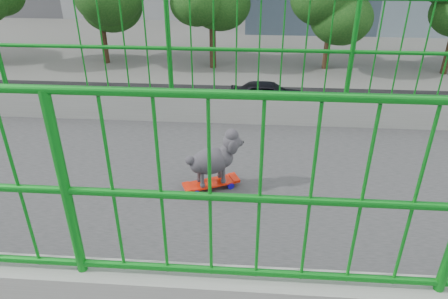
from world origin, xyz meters
TOP-DOWN VIEW (x-y plane):
  - road at (-13.00, 0.00)m, footprint 18.00×90.00m
  - railing at (0.00, 0.00)m, footprint 3.00×24.00m
  - skateboard at (0.07, -1.39)m, footprint 0.34×0.51m
  - poodle at (0.05, -1.37)m, footprint 0.34×0.48m
  - car_0 at (-6.00, -3.54)m, footprint 1.90×4.72m
  - car_1 at (-9.20, -8.20)m, footprint 1.60×4.60m
  - car_2 at (-12.40, -3.58)m, footprint 2.22×4.82m
  - car_4 at (-18.80, -0.22)m, footprint 1.71×4.26m

SIDE VIEW (x-z plane):
  - road at x=-13.00m, z-range 0.00..0.02m
  - car_2 at x=-12.40m, z-range 0.00..1.34m
  - car_4 at x=-18.80m, z-range 0.00..1.45m
  - car_1 at x=-9.20m, z-range 0.00..1.52m
  - car_0 at x=-6.00m, z-range 0.00..1.61m
  - skateboard at x=0.07m, z-range 7.02..7.08m
  - railing at x=0.00m, z-range 6.50..7.92m
  - poodle at x=0.05m, z-range 7.08..7.52m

